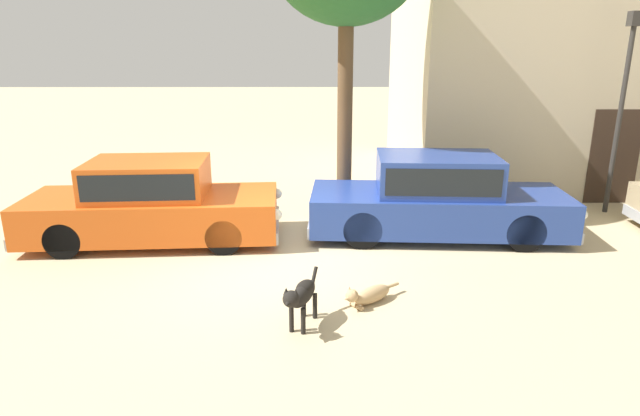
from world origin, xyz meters
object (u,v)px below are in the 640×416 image
(parked_sedan_second, at_px, (437,197))
(stray_dog_spotted, at_px, (301,295))
(street_lamp, at_px, (624,89))
(stray_dog_tan, at_px, (369,295))
(parked_sedan_nearest, at_px, (152,202))

(parked_sedan_second, bearing_deg, stray_dog_spotted, -121.64)
(street_lamp, bearing_deg, stray_dog_spotted, -142.32)
(stray_dog_spotted, relative_size, street_lamp, 0.25)
(stray_dog_spotted, distance_m, street_lamp, 8.34)
(stray_dog_tan, bearing_deg, parked_sedan_second, -157.16)
(stray_dog_spotted, height_order, street_lamp, street_lamp)
(stray_dog_tan, bearing_deg, street_lamp, 179.04)
(parked_sedan_second, relative_size, street_lamp, 1.20)
(parked_sedan_nearest, height_order, parked_sedan_second, parked_sedan_second)
(parked_sedan_nearest, xyz_separation_m, parked_sedan_second, (5.18, 0.26, 0.01))
(parked_sedan_second, bearing_deg, parked_sedan_nearest, -173.83)
(parked_sedan_nearest, bearing_deg, street_lamp, 7.21)
(parked_sedan_second, height_order, street_lamp, street_lamp)
(parked_sedan_second, xyz_separation_m, stray_dog_spotted, (-2.41, -3.46, -0.30))
(street_lamp, bearing_deg, parked_sedan_nearest, -169.28)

